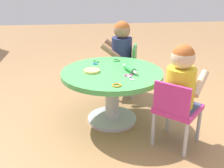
# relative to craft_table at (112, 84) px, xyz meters

# --- Properties ---
(ground_plane) EXTENTS (10.00, 10.00, 0.00)m
(ground_plane) POSITION_rel_craft_table_xyz_m (0.00, 0.00, -0.35)
(ground_plane) COLOR #9E7247
(craft_table) EXTENTS (0.87, 0.87, 0.47)m
(craft_table) POSITION_rel_craft_table_xyz_m (0.00, 0.00, 0.00)
(craft_table) COLOR silver
(craft_table) RESTS_ON ground
(child_chair_left) EXTENTS (0.42, 0.42, 0.54)m
(child_chair_left) POSITION_rel_craft_table_xyz_m (-0.44, -0.43, -0.05)
(child_chair_left) COLOR #B7B7BC
(child_chair_left) RESTS_ON ground
(seated_child_left) EXTENTS (0.44, 0.43, 0.51)m
(seated_child_left) POSITION_rel_craft_table_xyz_m (-0.41, -0.46, 0.18)
(seated_child_left) COLOR #3F4772
(seated_child_left) RESTS_ON ground
(child_chair_right) EXTENTS (0.37, 0.37, 0.54)m
(child_chair_right) POSITION_rel_craft_table_xyz_m (0.58, -0.20, -0.05)
(child_chair_right) COLOR #B7B7BC
(child_chair_right) RESTS_ON ground
(seated_child_right) EXTENTS (0.35, 0.41, 0.51)m
(seated_child_right) POSITION_rel_craft_table_xyz_m (0.59, -0.16, 0.18)
(seated_child_right) COLOR #3F4772
(seated_child_right) RESTS_ON ground
(rolling_pin) EXTENTS (0.23, 0.09, 0.05)m
(rolling_pin) POSITION_rel_craft_table_xyz_m (-0.03, -0.15, 0.14)
(rolling_pin) COLOR green
(rolling_pin) RESTS_ON craft_table
(craft_scissors) EXTENTS (0.14, 0.08, 0.01)m
(craft_scissors) POSITION_rel_craft_table_xyz_m (-0.15, -0.12, 0.12)
(craft_scissors) COLOR silver
(craft_scissors) RESTS_ON craft_table
(playdough_blob_0) EXTENTS (0.13, 0.13, 0.02)m
(playdough_blob_0) POSITION_rel_craft_table_xyz_m (-0.00, 0.17, 0.12)
(playdough_blob_0) COLOR #F2CC72
(playdough_blob_0) RESTS_ON craft_table
(cookie_cutter_0) EXTENTS (0.07, 0.07, 0.01)m
(cookie_cutter_0) POSITION_rel_craft_table_xyz_m (-0.33, 0.00, 0.12)
(cookie_cutter_0) COLOR orange
(cookie_cutter_0) RESTS_ON craft_table
(cookie_cutter_1) EXTENTS (0.07, 0.07, 0.01)m
(cookie_cutter_1) POSITION_rel_craft_table_xyz_m (0.27, 0.12, 0.12)
(cookie_cutter_1) COLOR #4CB259
(cookie_cutter_1) RESTS_ON craft_table
(cookie_cutter_2) EXTENTS (0.05, 0.05, 0.01)m
(cookie_cutter_2) POSITION_rel_craft_table_xyz_m (0.20, 0.13, 0.12)
(cookie_cutter_2) COLOR #3F99D8
(cookie_cutter_2) RESTS_ON craft_table
(cookie_cutter_3) EXTENTS (0.07, 0.07, 0.01)m
(cookie_cutter_3) POSITION_rel_craft_table_xyz_m (0.29, -0.07, 0.12)
(cookie_cutter_3) COLOR #4CB259
(cookie_cutter_3) RESTS_ON craft_table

